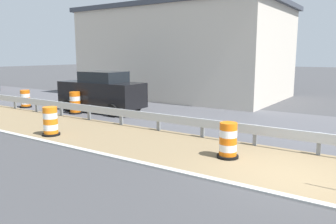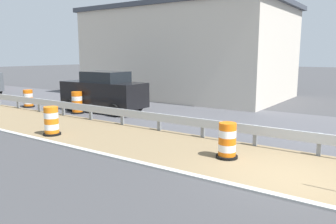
# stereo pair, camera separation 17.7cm
# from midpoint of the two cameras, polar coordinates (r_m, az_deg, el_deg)

# --- Properties ---
(ground_plane) EXTENTS (160.00, 160.00, 0.00)m
(ground_plane) POSITION_cam_midpoint_polar(r_m,az_deg,el_deg) (9.04, 21.14, -10.53)
(ground_plane) COLOR #3D3D3F
(median_dirt_strip) EXTENTS (3.78, 120.00, 0.01)m
(median_dirt_strip) POSITION_cam_midpoint_polar(r_m,az_deg,el_deg) (9.68, 22.13, -9.23)
(median_dirt_strip) COLOR #7F6B4C
(median_dirt_strip) RESTS_ON ground
(far_lane_asphalt) EXTENTS (7.10, 120.00, 0.00)m
(far_lane_asphalt) POSITION_cam_midpoint_polar(r_m,az_deg,el_deg) (14.87, 26.83, -3.06)
(far_lane_asphalt) COLOR #4C4C51
(far_lane_asphalt) RESTS_ON ground
(curb_near_edge) EXTENTS (0.20, 120.00, 0.11)m
(curb_near_edge) POSITION_cam_midpoint_polar(r_m,az_deg,el_deg) (7.86, 18.80, -13.46)
(curb_near_edge) COLOR #ADADA8
(curb_near_edge) RESTS_ON ground
(guardrail_median) EXTENTS (0.18, 46.04, 0.71)m
(guardrail_median) POSITION_cam_midpoint_polar(r_m,az_deg,el_deg) (11.09, 24.75, -4.27)
(guardrail_median) COLOR #ADB2B7
(guardrail_median) RESTS_ON ground
(traffic_barrel_nearest) EXTENTS (0.65, 0.65, 1.07)m
(traffic_barrel_nearest) POSITION_cam_midpoint_polar(r_m,az_deg,el_deg) (10.08, 10.53, -5.08)
(traffic_barrel_nearest) COLOR orange
(traffic_barrel_nearest) RESTS_ON ground
(traffic_barrel_close) EXTENTS (0.66, 0.66, 1.09)m
(traffic_barrel_close) POSITION_cam_midpoint_polar(r_m,az_deg,el_deg) (13.45, -18.85, -1.65)
(traffic_barrel_close) COLOR orange
(traffic_barrel_close) RESTS_ON ground
(traffic_barrel_mid) EXTENTS (0.67, 0.67, 1.13)m
(traffic_barrel_mid) POSITION_cam_midpoint_polar(r_m,az_deg,el_deg) (18.00, -14.93, 1.40)
(traffic_barrel_mid) COLOR orange
(traffic_barrel_mid) RESTS_ON ground
(traffic_barrel_far) EXTENTS (0.66, 0.66, 1.01)m
(traffic_barrel_far) POSITION_cam_midpoint_polar(r_m,az_deg,el_deg) (21.07, -22.45, 2.00)
(traffic_barrel_far) COLOR orange
(traffic_barrel_far) RESTS_ON ground
(car_lead_near_lane) EXTENTS (2.16, 4.80, 2.15)m
(car_lead_near_lane) POSITION_cam_midpoint_polar(r_m,az_deg,el_deg) (18.21, -10.60, 3.44)
(car_lead_near_lane) COLOR black
(car_lead_near_lane) RESTS_ON ground
(roadside_shop_near) EXTENTS (8.82, 14.23, 6.35)m
(roadside_shop_near) POSITION_cam_midpoint_polar(r_m,az_deg,el_deg) (24.88, 3.54, 10.11)
(roadside_shop_near) COLOR beige
(roadside_shop_near) RESTS_ON ground
(utility_pole_near) EXTENTS (0.24, 1.80, 7.13)m
(utility_pole_near) POSITION_cam_midpoint_polar(r_m,az_deg,el_deg) (22.75, -1.24, 11.49)
(utility_pole_near) COLOR brown
(utility_pole_near) RESTS_ON ground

